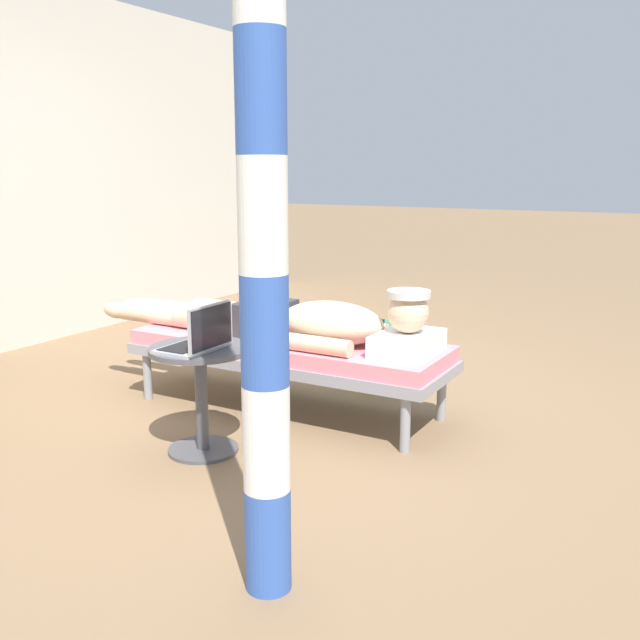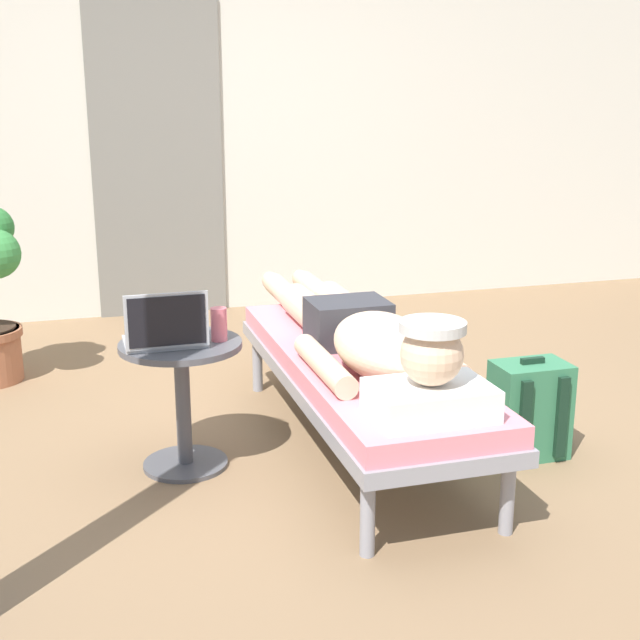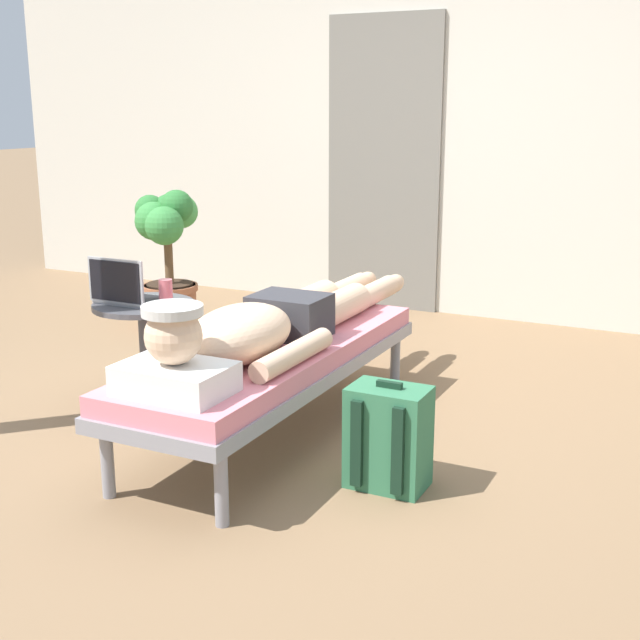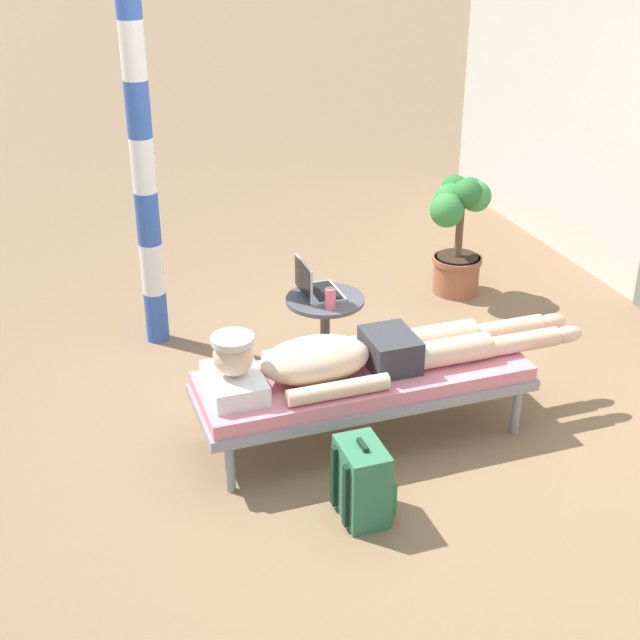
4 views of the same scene
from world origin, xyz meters
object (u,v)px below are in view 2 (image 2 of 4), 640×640
(lounge_chair, at_px, (359,371))
(drink_glass, at_px, (219,324))
(backpack, at_px, (529,410))
(person_reclining, at_px, (363,334))
(side_table, at_px, (182,383))
(laptop, at_px, (166,332))

(lounge_chair, xyz_separation_m, drink_glass, (-0.58, 0.01, 0.24))
(drink_glass, distance_m, backpack, 1.32)
(person_reclining, height_order, backpack, person_reclining)
(side_table, height_order, backpack, side_table)
(person_reclining, height_order, drink_glass, person_reclining)
(backpack, bearing_deg, side_table, 168.00)
(person_reclining, distance_m, backpack, 0.76)
(lounge_chair, relative_size, side_table, 3.53)
(laptop, relative_size, backpack, 0.73)
(drink_glass, relative_size, backpack, 0.31)
(side_table, bearing_deg, lounge_chair, -2.57)
(lounge_chair, relative_size, person_reclining, 0.85)
(lounge_chair, relative_size, laptop, 5.95)
(lounge_chair, height_order, person_reclining, person_reclining)
(laptop, bearing_deg, backpack, -9.53)
(lounge_chair, bearing_deg, person_reclining, -90.00)
(drink_glass, bearing_deg, person_reclining, -6.05)
(drink_glass, bearing_deg, side_table, 172.16)
(side_table, bearing_deg, backpack, -12.00)
(backpack, bearing_deg, drink_glass, 167.50)
(laptop, bearing_deg, lounge_chair, 1.36)
(lounge_chair, xyz_separation_m, laptop, (-0.79, -0.02, 0.24))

